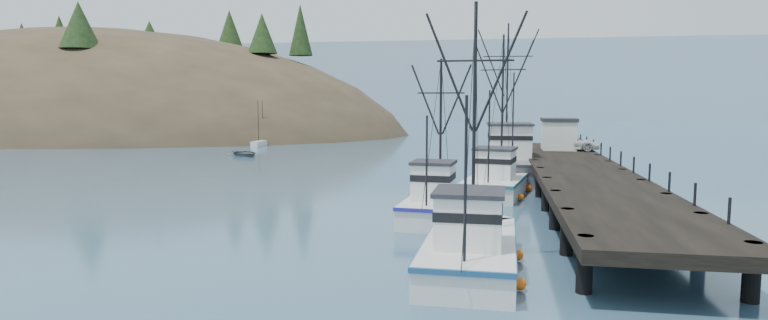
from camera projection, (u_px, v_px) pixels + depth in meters
ground at (301, 249)px, 26.38m from camera, size 400.00×400.00×0.00m
pier at (581, 173)px, 39.36m from camera, size 6.00×44.00×2.00m
headland at (61, 155)px, 117.12m from camera, size 134.80×78.00×51.00m
distant_ridge at (499, 118)px, 190.93m from camera, size 360.00×40.00×26.00m
distant_ridge_far at (356, 116)px, 214.51m from camera, size 180.00×25.00×18.00m
moored_sailboats at (274, 139)px, 90.94m from camera, size 9.65×17.95×6.35m
trawler_near at (471, 247)px, 23.41m from camera, size 3.64×10.45×10.73m
trawler_mid at (437, 204)px, 32.95m from camera, size 3.61×8.89×9.12m
trawler_far at (498, 181)px, 41.67m from camera, size 5.17×11.15×11.35m
work_vessel at (507, 162)px, 49.88m from camera, size 5.27×15.79×13.18m
pier_shed at (559, 134)px, 53.06m from camera, size 3.00×3.20×2.80m
pickup_truck at (572, 143)px, 52.51m from camera, size 5.17×3.16×1.34m
motorboat at (245, 156)px, 67.92m from camera, size 5.67×5.70×0.97m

